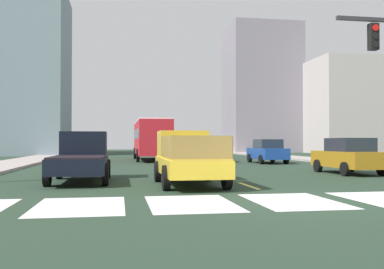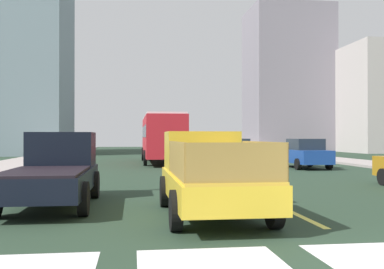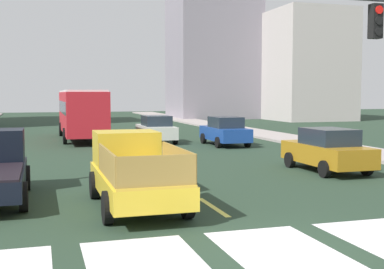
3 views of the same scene
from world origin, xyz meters
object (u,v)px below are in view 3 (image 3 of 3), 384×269
city_bus (81,111)px  sedan_near_left (327,150)px  pickup_stakebed (134,171)px  sedan_far (225,131)px  sedan_mid (156,129)px

city_bus → sedan_near_left: bearing=-65.9°
pickup_stakebed → sedan_far: (8.13, 14.61, -0.08)m
sedan_mid → pickup_stakebed: bearing=-105.4°
pickup_stakebed → city_bus: size_ratio=0.48×
pickup_stakebed → city_bus: city_bus is taller
sedan_mid → sedan_near_left: size_ratio=1.00×
pickup_stakebed → sedan_mid: (4.54, 17.44, -0.08)m
sedan_mid → sedan_near_left: 14.19m
sedan_mid → sedan_far: bearing=-39.1°
city_bus → sedan_near_left: 19.17m
city_bus → sedan_mid: bearing=-41.4°
pickup_stakebed → sedan_near_left: bearing=21.5°
sedan_far → sedan_near_left: (0.30, -10.82, 0.00)m
city_bus → sedan_far: size_ratio=2.45×
city_bus → sedan_far: (7.92, -6.47, -1.09)m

